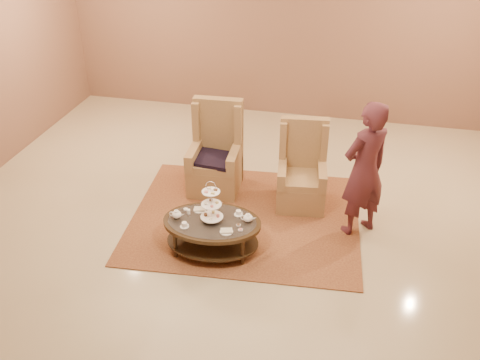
% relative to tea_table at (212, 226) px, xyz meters
% --- Properties ---
extents(ground, '(8.00, 8.00, 0.00)m').
position_rel_tea_table_xyz_m(ground, '(0.28, 0.25, -0.35)').
color(ground, beige).
rests_on(ground, ground).
extents(ceiling, '(8.00, 8.00, 0.02)m').
position_rel_tea_table_xyz_m(ceiling, '(0.28, 0.25, -0.35)').
color(ceiling, silver).
rests_on(ceiling, ground).
extents(wall_back, '(8.00, 0.04, 3.50)m').
position_rel_tea_table_xyz_m(wall_back, '(0.28, 4.25, 1.40)').
color(wall_back, '#8A614B').
rests_on(wall_back, ground).
extents(rug, '(3.12, 2.67, 0.02)m').
position_rel_tea_table_xyz_m(rug, '(0.24, 0.75, -0.35)').
color(rug, '#9A6436').
rests_on(rug, ground).
extents(tea_table, '(1.20, 0.87, 0.97)m').
position_rel_tea_table_xyz_m(tea_table, '(0.00, 0.00, 0.00)').
color(tea_table, black).
rests_on(tea_table, ground).
extents(armchair_left, '(0.72, 0.74, 1.28)m').
position_rel_tea_table_xyz_m(armchair_left, '(-0.34, 1.45, 0.08)').
color(armchair_left, '#A27C4C').
rests_on(armchair_left, ground).
extents(armchair_right, '(0.71, 0.73, 1.18)m').
position_rel_tea_table_xyz_m(armchair_right, '(0.89, 1.31, 0.04)').
color(armchair_right, '#A27C4C').
rests_on(armchair_right, ground).
extents(person, '(0.76, 0.74, 1.76)m').
position_rel_tea_table_xyz_m(person, '(1.68, 0.81, 0.52)').
color(person, '#4F222A').
rests_on(person, ground).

